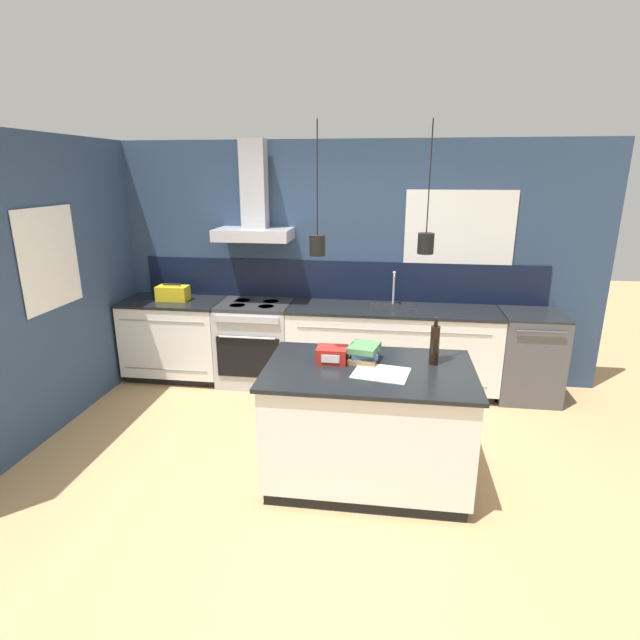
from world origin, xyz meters
The scene contains 13 objects.
ground_plane centered at (0.00, 0.00, 0.00)m, with size 16.00×16.00×0.00m, color tan.
wall_back centered at (-0.05, 2.00, 1.35)m, with size 5.60×2.13×2.60m.
wall_left centered at (-2.43, 0.70, 1.30)m, with size 0.08×3.80×2.60m.
counter_run_left centered at (-1.82, 1.69, 0.46)m, with size 1.10×0.64×0.91m.
counter_run_sink centered at (0.60, 1.69, 0.46)m, with size 2.20×0.64×1.27m.
oven_range centered at (-0.89, 1.69, 0.46)m, with size 0.79×0.66×0.91m.
dishwasher centered at (2.00, 1.69, 0.46)m, with size 0.61×0.65×0.91m.
kitchen_island centered at (0.43, 0.00, 0.46)m, with size 1.52×0.97×0.91m.
bottle_on_island centered at (0.89, 0.15, 1.06)m, with size 0.07×0.07×0.36m.
book_stack centered at (0.38, 0.15, 0.97)m, with size 0.25×0.31×0.13m.
red_supply_box centered at (0.14, 0.08, 0.97)m, with size 0.22×0.18×0.12m.
paper_pile centered at (0.51, -0.09, 0.91)m, with size 0.43×0.37×0.01m.
yellow_toolbox centered at (-1.81, 1.69, 0.99)m, with size 0.34×0.18×0.19m.
Camera 1 is at (0.54, -3.38, 2.28)m, focal length 28.00 mm.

